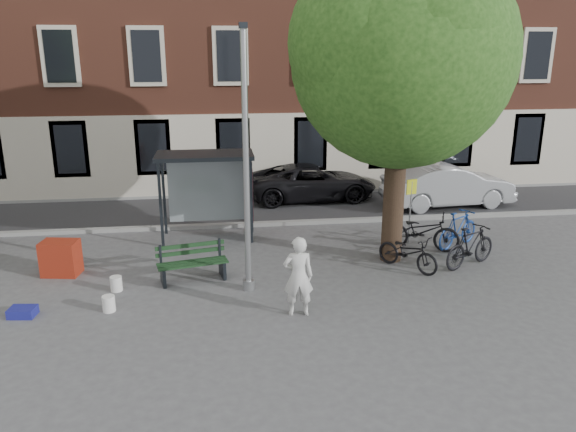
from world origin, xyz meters
The scene contains 21 objects.
ground centered at (0.00, 0.00, 0.00)m, with size 90.00×90.00×0.00m, color #4C4C4F.
road centered at (0.00, 7.00, 0.01)m, with size 40.00×4.00×0.01m, color #28282B.
curb_near centered at (0.00, 5.00, 0.06)m, with size 40.00×0.25×0.12m, color gray.
curb_far centered at (0.00, 9.00, 0.06)m, with size 40.00×0.25×0.12m, color gray.
building_row centered at (0.00, 13.00, 7.00)m, with size 30.00×8.00×14.00m, color brown.
lamppost centered at (0.00, 0.00, 2.78)m, with size 0.28×0.35×6.11m.
tree_right centered at (4.01, 1.38, 5.62)m, with size 5.76×5.60×8.20m.
bus_shelter centered at (-0.61, 4.11, 1.92)m, with size 2.85×1.45×2.62m.
painter centered at (0.99, -1.46, 0.90)m, with size 0.65×0.43×1.79m, color silver.
bench centered at (-1.35, 0.77, 0.41)m, with size 1.81×0.91×0.89m.
bike_a centered at (5.08, 2.14, 0.57)m, with size 0.75×2.16×1.13m, color black.
bike_b centered at (6.23, 2.23, 0.55)m, with size 0.52×1.82×1.10m, color navy.
bike_c centered at (4.22, 0.75, 0.47)m, with size 0.63×1.80×0.94m, color black.
bike_d centered at (5.92, 0.74, 0.56)m, with size 0.53×1.87×1.13m, color black.
car_dark centered at (2.93, 8.12, 0.68)m, with size 2.25×4.88×1.36m, color black.
car_silver centered at (7.71, 6.52, 0.78)m, with size 1.65×4.73×1.56m, color #A8AAAF.
red_stand centered at (-4.70, 1.56, 0.45)m, with size 0.90×0.60×0.90m, color maroon.
blue_crate centered at (-4.96, -0.78, 0.10)m, with size 0.55×0.40×0.20m, color navy.
bucket_a centered at (-3.15, 0.33, 0.18)m, with size 0.28×0.28×0.36m, color white.
bucket_c centered at (-3.14, -0.77, 0.18)m, with size 0.28×0.28×0.36m, color white.
notice_sign centered at (4.94, 2.75, 1.42)m, with size 0.33×0.12×1.94m.
Camera 1 is at (-0.67, -12.48, 5.60)m, focal length 35.00 mm.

